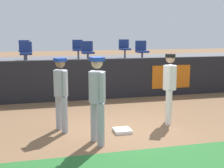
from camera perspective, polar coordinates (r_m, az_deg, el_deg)
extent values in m
plane|color=brown|center=(7.43, 1.93, -8.95)|extent=(60.00, 60.00, 0.00)
cube|color=white|center=(7.45, 1.91, -8.58)|extent=(0.40, 0.40, 0.08)
cylinder|color=white|center=(8.37, 10.49, -3.79)|extent=(0.15, 0.15, 0.89)
cylinder|color=white|center=(8.06, 10.37, -4.32)|extent=(0.15, 0.15, 0.89)
cylinder|color=white|center=(8.07, 10.60, 1.18)|extent=(0.46, 0.46, 0.63)
sphere|color=tan|center=(8.01, 10.71, 4.65)|extent=(0.23, 0.23, 0.23)
cube|color=black|center=(8.01, 10.73, 5.18)|extent=(0.33, 0.33, 0.08)
cylinder|color=white|center=(8.27, 10.68, 1.53)|extent=(0.09, 0.09, 0.59)
cylinder|color=white|center=(7.86, 10.53, 1.10)|extent=(0.09, 0.09, 0.59)
ellipsoid|color=brown|center=(8.31, 11.32, -0.22)|extent=(0.20, 0.23, 0.28)
cylinder|color=#9EA3AD|center=(6.77, -3.32, -6.80)|extent=(0.16, 0.16, 0.91)
cylinder|color=#9EA3AD|center=(6.49, -2.06, -7.55)|extent=(0.16, 0.16, 0.91)
cylinder|color=#9EA3AD|center=(6.45, -2.76, -0.55)|extent=(0.43, 0.43, 0.64)
sphere|color=tan|center=(6.37, -2.80, 3.91)|extent=(0.24, 0.24, 0.24)
cube|color=#193899|center=(6.37, -2.81, 4.60)|extent=(0.30, 0.30, 0.08)
cylinder|color=#9EA3AD|center=(6.63, -3.57, -0.08)|extent=(0.09, 0.09, 0.60)
cylinder|color=#9EA3AD|center=(6.25, -1.91, -0.67)|extent=(0.09, 0.09, 0.60)
cylinder|color=#9EA3AD|center=(7.67, -9.80, -5.12)|extent=(0.15, 0.15, 0.87)
cylinder|color=#9EA3AD|center=(7.40, -8.73, -5.65)|extent=(0.15, 0.15, 0.87)
cylinder|color=#9EA3AD|center=(7.38, -9.43, 0.17)|extent=(0.43, 0.43, 0.61)
sphere|color=#8C6647|center=(7.31, -9.54, 3.86)|extent=(0.23, 0.23, 0.23)
cube|color=#193899|center=(7.30, -9.55, 4.43)|extent=(0.31, 0.31, 0.08)
cylinder|color=#9EA3AD|center=(7.55, -10.11, 0.52)|extent=(0.09, 0.09, 0.57)
cylinder|color=#9EA3AD|center=(7.19, -8.72, 0.10)|extent=(0.09, 0.09, 0.57)
cube|color=black|center=(10.84, -3.59, 0.88)|extent=(18.00, 0.24, 1.41)
cube|color=orange|center=(11.62, 10.87, 1.33)|extent=(1.50, 0.02, 0.85)
cube|color=#59595E|center=(13.36, -5.63, 1.98)|extent=(18.00, 4.80, 1.14)
cylinder|color=#4C4C51|center=(13.74, -15.83, 5.10)|extent=(0.08, 0.08, 0.40)
cube|color=navy|center=(13.72, -15.87, 5.93)|extent=(0.44, 0.44, 0.08)
cube|color=navy|center=(13.90, -15.90, 6.97)|extent=(0.44, 0.06, 0.40)
cylinder|color=#4C4C51|center=(13.87, -6.23, 5.45)|extent=(0.08, 0.08, 0.40)
cube|color=navy|center=(13.85, -6.24, 6.28)|extent=(0.46, 0.44, 0.08)
cube|color=navy|center=(14.03, -6.37, 7.30)|extent=(0.46, 0.06, 0.40)
cylinder|color=#4C4C51|center=(14.33, 2.39, 5.65)|extent=(0.08, 0.08, 0.40)
cube|color=navy|center=(14.31, 2.40, 6.44)|extent=(0.47, 0.44, 0.08)
cube|color=navy|center=(14.48, 2.19, 7.44)|extent=(0.47, 0.06, 0.40)
cylinder|color=#4C4C51|center=(12.11, -4.46, 4.85)|extent=(0.08, 0.08, 0.40)
cube|color=navy|center=(12.10, -4.47, 5.79)|extent=(0.46, 0.44, 0.08)
cube|color=navy|center=(12.27, -4.64, 6.97)|extent=(0.46, 0.06, 0.40)
cylinder|color=#4C4C51|center=(12.68, 5.57, 5.06)|extent=(0.08, 0.08, 0.40)
cube|color=navy|center=(12.67, 5.59, 5.96)|extent=(0.46, 0.44, 0.08)
cube|color=navy|center=(12.83, 5.32, 7.09)|extent=(0.46, 0.06, 0.40)
cylinder|color=#4C4C51|center=(11.94, -15.52, 4.44)|extent=(0.08, 0.08, 0.40)
cube|color=navy|center=(11.92, -15.57, 5.40)|extent=(0.44, 0.44, 0.08)
cube|color=navy|center=(12.10, -15.60, 6.60)|extent=(0.44, 0.06, 0.40)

